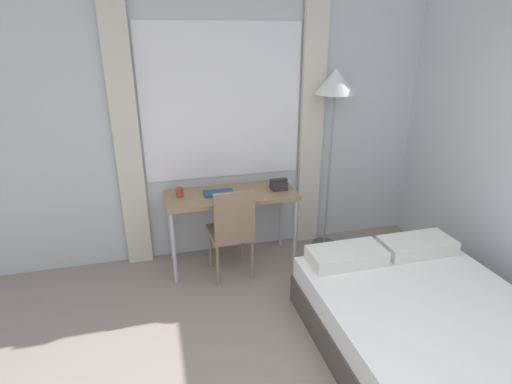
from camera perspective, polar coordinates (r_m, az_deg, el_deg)
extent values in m
cube|color=silver|center=(4.11, -3.51, 9.17)|extent=(5.13, 0.05, 2.70)
cube|color=white|center=(4.02, -4.78, 12.48)|extent=(1.58, 0.01, 1.50)
cube|color=beige|center=(3.98, -17.95, 7.02)|extent=(0.24, 0.06, 2.60)
cube|color=beige|center=(4.29, 7.92, 8.86)|extent=(0.24, 0.06, 2.60)
cube|color=silver|center=(3.96, 32.48, 5.36)|extent=(0.05, 3.66, 2.70)
cube|color=#937551|center=(3.94, -3.58, -0.44)|extent=(1.28, 0.53, 0.04)
cylinder|color=#B2B2B7|center=(3.84, -11.67, -7.89)|extent=(0.04, 0.04, 0.74)
cylinder|color=#B2B2B7|center=(4.06, 5.60, -5.87)|extent=(0.04, 0.04, 0.74)
cylinder|color=#B2B2B7|center=(4.24, -12.09, -4.97)|extent=(0.04, 0.04, 0.74)
cylinder|color=#B2B2B7|center=(4.44, 3.60, -3.29)|extent=(0.04, 0.04, 0.74)
cube|color=#8C7259|center=(3.88, -3.70, -5.78)|extent=(0.42, 0.42, 0.05)
cube|color=#8C7259|center=(3.61, -3.07, -3.41)|extent=(0.38, 0.06, 0.46)
cylinder|color=#8C7259|center=(3.82, -5.46, -10.41)|extent=(0.03, 0.03, 0.42)
cylinder|color=#8C7259|center=(3.89, -0.52, -9.63)|extent=(0.03, 0.03, 0.42)
cylinder|color=#8C7259|center=(4.11, -6.55, -8.00)|extent=(0.03, 0.03, 0.42)
cylinder|color=#8C7259|center=(4.18, -1.95, -7.33)|extent=(0.03, 0.03, 0.42)
cube|color=#4C4742|center=(3.33, 24.19, -19.75)|extent=(1.51, 1.96, 0.26)
cube|color=white|center=(3.20, 24.82, -16.73)|extent=(1.48, 1.92, 0.19)
cube|color=silver|center=(3.47, 12.79, -8.85)|extent=(0.63, 0.32, 0.12)
cube|color=silver|center=(3.81, 21.98, -7.09)|extent=(0.63, 0.32, 0.12)
cylinder|color=#4C4C51|center=(4.62, 9.70, -7.39)|extent=(0.27, 0.27, 0.03)
cylinder|color=gray|center=(4.29, 10.40, 2.54)|extent=(0.02, 0.02, 1.66)
cone|color=silver|center=(4.08, 11.31, 15.27)|extent=(0.41, 0.41, 0.25)
cube|color=#2D2D2D|center=(4.02, 3.25, 1.00)|extent=(0.15, 0.14, 0.09)
cube|color=#2D2D2D|center=(4.00, 3.27, 1.73)|extent=(0.18, 0.05, 0.02)
cube|color=navy|center=(3.91, -5.33, -0.15)|extent=(0.29, 0.17, 0.02)
cube|color=white|center=(3.91, -5.33, -0.08)|extent=(0.27, 0.16, 0.01)
cylinder|color=#993F33|center=(3.90, -10.86, -0.04)|extent=(0.07, 0.07, 0.09)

